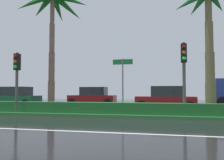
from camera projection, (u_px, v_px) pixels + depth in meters
The scene contains 12 objects.
ground_plane at pixel (123, 113), 14.51m from camera, with size 90.00×42.00×0.10m, color black.
near_lane_divider_stripe at pixel (90, 132), 7.67m from camera, with size 81.00×0.14×0.01m, color white.
median_strip at pixel (120, 113), 13.54m from camera, with size 85.50×4.00×0.15m, color #2D6B33.
median_hedge at pixel (116, 108), 12.19m from camera, with size 76.50×0.70×0.60m.
palm_tree_mid_left at pixel (53, 9), 14.33m from camera, with size 4.56×4.37×7.80m.
palm_tree_centre_left at pixel (209, 12), 12.31m from camera, with size 3.76×3.64×7.16m.
traffic_signal_median_left at pixel (17, 71), 13.17m from camera, with size 0.28×0.43×3.46m.
traffic_signal_median_right at pixel (184, 65), 11.59m from camera, with size 0.28×0.43×3.71m.
street_name_sign at pixel (123, 78), 12.44m from camera, with size 1.10×0.08×3.00m.
car_in_traffic_leading at pixel (15, 97), 19.59m from camera, with size 4.30×2.02×1.72m.
car_in_traffic_second at pixel (93, 97), 21.09m from camera, with size 4.30×2.02×1.72m.
car_in_traffic_third at pixel (166, 98), 16.76m from camera, with size 4.30×2.02×1.72m.
Camera 1 is at (2.34, -5.42, 1.40)m, focal length 36.45 mm.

